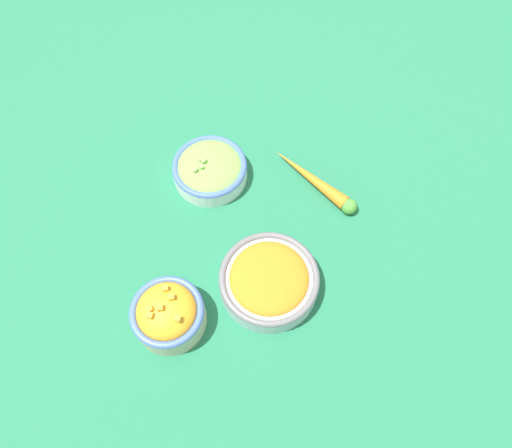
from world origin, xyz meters
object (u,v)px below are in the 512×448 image
bowl_carrots (269,280)px  loose_carrot (317,182)px  bowl_squash (168,314)px  bowl_lettuce (210,169)px

bowl_carrots → loose_carrot: size_ratio=0.95×
loose_carrot → bowl_carrots: bearing=108.2°
bowl_squash → loose_carrot: size_ratio=0.67×
bowl_lettuce → bowl_carrots: bearing=-81.2°
bowl_lettuce → bowl_carrots: size_ratio=0.83×
bowl_squash → bowl_carrots: bowl_squash is taller
bowl_squash → loose_carrot: bowl_squash is taller
bowl_lettuce → loose_carrot: 0.21m
bowl_lettuce → bowl_carrots: (0.04, -0.25, 0.00)m
bowl_carrots → bowl_lettuce: bearing=98.8°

